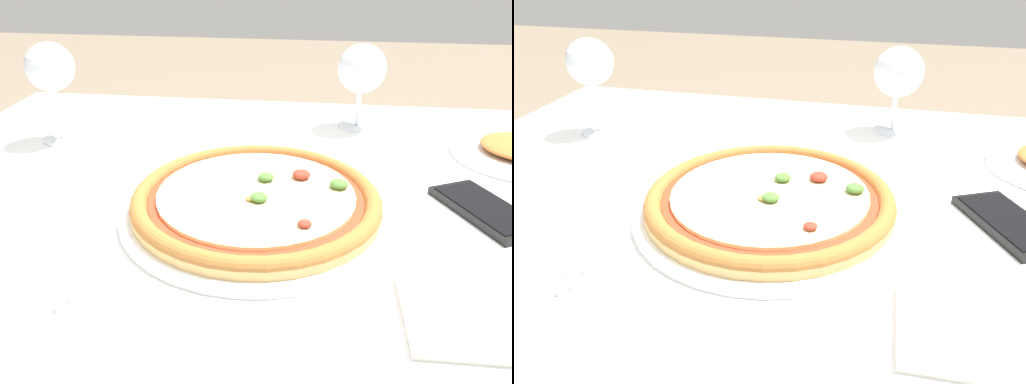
# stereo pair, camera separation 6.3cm
# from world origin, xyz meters

# --- Properties ---
(dining_table) EXTENTS (1.18, 0.99, 0.72)m
(dining_table) POSITION_xyz_m (0.00, 0.00, 0.63)
(dining_table) COLOR #997047
(dining_table) RESTS_ON ground_plane
(pizza_plate) EXTENTS (0.35, 0.35, 0.04)m
(pizza_plate) POSITION_xyz_m (-0.03, 0.02, 0.73)
(pizza_plate) COLOR white
(pizza_plate) RESTS_ON dining_table
(fork) EXTENTS (0.06, 0.17, 0.00)m
(fork) POSITION_xyz_m (-0.21, -0.21, 0.72)
(fork) COLOR silver
(fork) RESTS_ON dining_table
(wine_glass_far_left) EXTENTS (0.09, 0.09, 0.15)m
(wine_glass_far_left) POSITION_xyz_m (0.11, 0.36, 0.82)
(wine_glass_far_left) COLOR silver
(wine_glass_far_left) RESTS_ON dining_table
(wine_glass_far_right) EXTENTS (0.08, 0.08, 0.17)m
(wine_glass_far_right) POSITION_xyz_m (-0.40, 0.23, 0.84)
(wine_glass_far_right) COLOR silver
(wine_glass_far_right) RESTS_ON dining_table
(cell_phone) EXTENTS (0.13, 0.16, 0.01)m
(cell_phone) POSITION_xyz_m (0.26, 0.06, 0.72)
(cell_phone) COLOR black
(cell_phone) RESTS_ON dining_table
(napkin_folded) EXTENTS (0.15, 0.11, 0.01)m
(napkin_folded) POSITION_xyz_m (0.21, -0.15, 0.72)
(napkin_folded) COLOR silver
(napkin_folded) RESTS_ON dining_table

